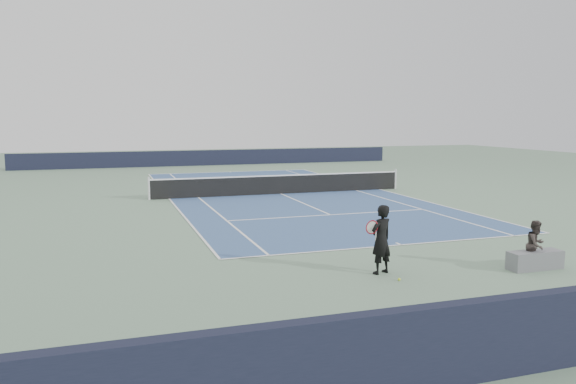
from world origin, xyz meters
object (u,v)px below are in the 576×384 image
object	(u,v)px
tennis_net	(281,184)
tennis_ball	(399,279)
spectator_bench	(535,252)
tennis_player	(381,239)

from	to	relation	value
tennis_net	tennis_ball	distance (m)	15.24
tennis_ball	spectator_bench	bearing A→B (deg)	-2.43
spectator_bench	tennis_ball	bearing A→B (deg)	177.57
tennis_net	spectator_bench	distance (m)	15.39
tennis_player	tennis_ball	distance (m)	1.08
tennis_net	tennis_player	distance (m)	14.57
tennis_net	tennis_ball	world-z (taller)	tennis_net
tennis_player	spectator_bench	world-z (taller)	tennis_player
tennis_player	spectator_bench	size ratio (longest dim) A/B	1.13
tennis_net	tennis_player	size ratio (longest dim) A/B	7.58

